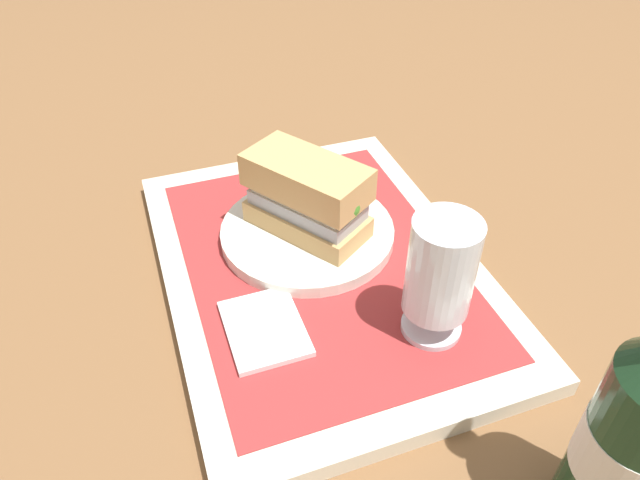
{
  "coord_description": "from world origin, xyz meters",
  "views": [
    {
      "loc": [
        0.44,
        -0.16,
        0.44
      ],
      "look_at": [
        0.0,
        0.0,
        0.05
      ],
      "focal_mm": 33.26,
      "sensor_mm": 36.0,
      "label": 1
    }
  ],
  "objects_px": {
    "beer_glass": "(440,276)",
    "plate": "(305,233)",
    "beer_bottle": "(637,438)",
    "sandwich": "(306,197)"
  },
  "relations": [
    {
      "from": "plate",
      "to": "sandwich",
      "type": "distance_m",
      "value": 0.05
    },
    {
      "from": "beer_glass",
      "to": "plate",
      "type": "bearing_deg",
      "value": -157.34
    },
    {
      "from": "plate",
      "to": "sandwich",
      "type": "height_order",
      "value": "sandwich"
    },
    {
      "from": "plate",
      "to": "sandwich",
      "type": "xyz_separation_m",
      "value": [
        0.0,
        0.0,
        0.05
      ]
    },
    {
      "from": "sandwich",
      "to": "beer_glass",
      "type": "bearing_deg",
      "value": -10.74
    },
    {
      "from": "sandwich",
      "to": "plate",
      "type": "bearing_deg",
      "value": -180.0
    },
    {
      "from": "plate",
      "to": "beer_bottle",
      "type": "xyz_separation_m",
      "value": [
        0.35,
        0.1,
        0.08
      ]
    },
    {
      "from": "beer_bottle",
      "to": "sandwich",
      "type": "bearing_deg",
      "value": -163.61
    },
    {
      "from": "plate",
      "to": "sandwich",
      "type": "bearing_deg",
      "value": 33.2
    },
    {
      "from": "plate",
      "to": "beer_glass",
      "type": "height_order",
      "value": "beer_glass"
    }
  ]
}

